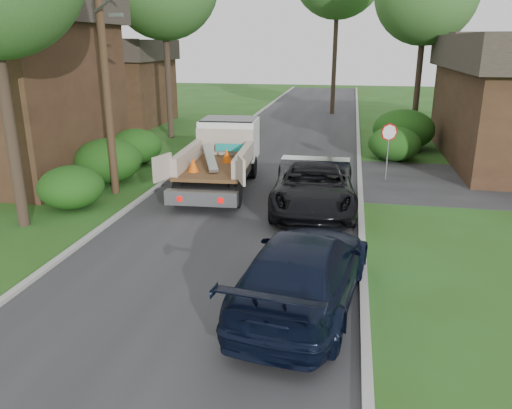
{
  "coord_description": "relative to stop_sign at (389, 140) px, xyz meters",
  "views": [
    {
      "loc": [
        3.54,
        -12.71,
        5.72
      ],
      "look_at": [
        0.97,
        0.93,
        1.2
      ],
      "focal_mm": 35.0,
      "sensor_mm": 36.0,
      "label": 1
    }
  ],
  "objects": [
    {
      "name": "stop_sign",
      "position": [
        0.0,
        0.0,
        0.0
      ],
      "size": [
        0.71,
        0.32,
        2.48
      ],
      "color": "slate",
      "rests_on": "ground"
    },
    {
      "name": "black_pickup",
      "position": [
        -2.8,
        -4.5,
        -0.92
      ],
      "size": [
        3.21,
        6.34,
        1.72
      ],
      "primitive_type": "imported",
      "rotation": [
        0.0,
        0.0,
        0.06
      ],
      "color": "black",
      "rests_on": "ground"
    },
    {
      "name": "road",
      "position": [
        -5.2,
        1.0,
        -1.77
      ],
      "size": [
        8.0,
        90.0,
        0.02
      ],
      "primitive_type": "cube",
      "color": "#28282B",
      "rests_on": "ground"
    },
    {
      "name": "hedge_left_a",
      "position": [
        -11.4,
        -6.0,
        -1.01
      ],
      "size": [
        2.34,
        2.34,
        1.53
      ],
      "primitive_type": "ellipsoid",
      "color": "#104812",
      "rests_on": "ground"
    },
    {
      "name": "navy_suv",
      "position": [
        -2.49,
        -11.5,
        -0.92
      ],
      "size": [
        3.17,
        6.16,
        1.71
      ],
      "primitive_type": "imported",
      "rotation": [
        0.0,
        0.0,
        3.01
      ],
      "color": "black",
      "rests_on": "ground"
    },
    {
      "name": "house_left_far",
      "position": [
        -18.7,
        13.0,
        1.27
      ],
      "size": [
        7.56,
        7.56,
        6.0
      ],
      "color": "#372316",
      "rests_on": "ground"
    },
    {
      "name": "hedge_left_b",
      "position": [
        -11.7,
        -2.5,
        -0.84
      ],
      "size": [
        2.86,
        2.86,
        1.87
      ],
      "primitive_type": "ellipsoid",
      "color": "#104812",
      "rests_on": "ground"
    },
    {
      "name": "hedge_left_c",
      "position": [
        -12.0,
        1.0,
        -0.93
      ],
      "size": [
        2.6,
        2.6,
        1.7
      ],
      "primitive_type": "ellipsoid",
      "color": "#104812",
      "rests_on": "ground"
    },
    {
      "name": "curb_left",
      "position": [
        -9.3,
        1.0,
        -1.72
      ],
      "size": [
        0.2,
        90.0,
        0.12
      ],
      "primitive_type": "cube",
      "color": "#9E9E99",
      "rests_on": "ground"
    },
    {
      "name": "utility_pole",
      "position": [
        -10.68,
        -4.02,
        3.4
      ],
      "size": [
        2.42,
        1.25,
        10.0
      ],
      "color": "#382619",
      "rests_on": "ground"
    },
    {
      "name": "hedge_right_b",
      "position": [
        1.3,
        7.0,
        -0.67
      ],
      "size": [
        3.38,
        3.38,
        2.21
      ],
      "primitive_type": "ellipsoid",
      "color": "#104812",
      "rests_on": "ground"
    },
    {
      "name": "flatbed_truck",
      "position": [
        -6.79,
        -1.71,
        -0.38
      ],
      "size": [
        3.18,
        6.93,
        2.57
      ],
      "rotation": [
        0.0,
        0.0,
        0.06
      ],
      "color": "black",
      "rests_on": "ground"
    },
    {
      "name": "hedge_right_a",
      "position": [
        0.6,
        4.0,
        -0.93
      ],
      "size": [
        2.6,
        2.6,
        1.7
      ],
      "primitive_type": "ellipsoid",
      "color": "#104812",
      "rests_on": "ground"
    },
    {
      "name": "curb_right",
      "position": [
        -1.1,
        1.0,
        -1.72
      ],
      "size": [
        0.2,
        90.0,
        0.12
      ],
      "primitive_type": "cube",
      "color": "#9E9E99",
      "rests_on": "ground"
    },
    {
      "name": "ground",
      "position": [
        -5.2,
        -9.0,
        -1.78
      ],
      "size": [
        120.0,
        120.0,
        0.0
      ],
      "primitive_type": "plane",
      "color": "#294A15",
      "rests_on": "ground"
    }
  ]
}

